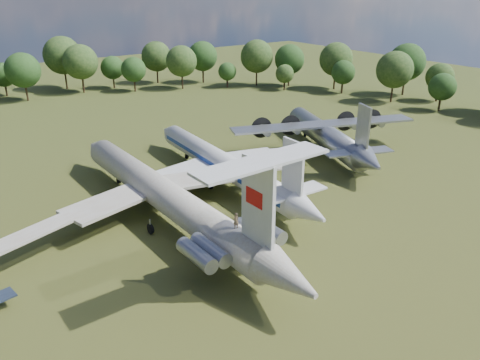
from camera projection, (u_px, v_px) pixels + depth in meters
ground at (170, 229)px, 59.95m from camera, size 300.00×300.00×0.00m
il62_airliner at (164, 200)px, 61.31m from camera, size 45.85×58.78×5.65m
tu104_jet at (223, 168)px, 73.05m from camera, size 39.04×50.77×4.92m
an12_transport at (325, 138)px, 86.47m from camera, size 46.53×48.96×5.16m
person_on_il62 at (236, 221)px, 48.21m from camera, size 0.65×0.44×1.77m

